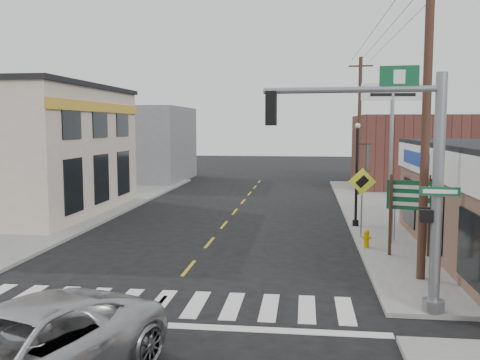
# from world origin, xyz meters

# --- Properties ---
(ground) EXTENTS (140.00, 140.00, 0.00)m
(ground) POSITION_xyz_m (0.00, 0.00, 0.00)
(ground) COLOR black
(ground) RESTS_ON ground
(sidewalk_right) EXTENTS (6.00, 38.00, 0.13)m
(sidewalk_right) POSITION_xyz_m (9.00, 13.00, 0.07)
(sidewalk_right) COLOR gray
(sidewalk_right) RESTS_ON ground
(sidewalk_left) EXTENTS (6.00, 38.00, 0.13)m
(sidewalk_left) POSITION_xyz_m (-9.00, 13.00, 0.07)
(sidewalk_left) COLOR gray
(sidewalk_left) RESTS_ON ground
(center_line) EXTENTS (0.12, 56.00, 0.01)m
(center_line) POSITION_xyz_m (0.00, 8.00, 0.01)
(center_line) COLOR gold
(center_line) RESTS_ON ground
(crosswalk) EXTENTS (11.00, 2.20, 0.01)m
(crosswalk) POSITION_xyz_m (0.00, 0.40, 0.01)
(crosswalk) COLOR silver
(crosswalk) RESTS_ON ground
(bldg_distant_right) EXTENTS (8.00, 10.00, 5.60)m
(bldg_distant_right) POSITION_xyz_m (12.00, 30.00, 2.80)
(bldg_distant_right) COLOR brown
(bldg_distant_right) RESTS_ON ground
(bldg_distant_left) EXTENTS (9.00, 10.00, 6.40)m
(bldg_distant_left) POSITION_xyz_m (-11.00, 32.00, 3.20)
(bldg_distant_left) COLOR slate
(bldg_distant_left) RESTS_ON ground
(suv) EXTENTS (4.64, 6.48, 1.64)m
(suv) POSITION_xyz_m (-1.11, -4.91, 0.82)
(suv) COLOR #AFB2B5
(suv) RESTS_ON ground
(traffic_signal_pole) EXTENTS (4.90, 0.38, 6.21)m
(traffic_signal_pole) POSITION_xyz_m (6.46, 0.26, 3.83)
(traffic_signal_pole) COLOR gray
(traffic_signal_pole) RESTS_ON sidewalk_right
(guide_sign) EXTENTS (1.69, 0.14, 2.97)m
(guide_sign) POSITION_xyz_m (7.69, 6.17, 2.04)
(guide_sign) COLOR #482D21
(guide_sign) RESTS_ON sidewalk_right
(fire_hydrant) EXTENTS (0.22, 0.22, 0.71)m
(fire_hydrant) POSITION_xyz_m (6.30, 7.33, 0.51)
(fire_hydrant) COLOR #C99200
(fire_hydrant) RESTS_ON sidewalk_right
(ped_crossing_sign) EXTENTS (1.14, 0.08, 2.94)m
(ped_crossing_sign) POSITION_xyz_m (6.30, 9.35, 2.12)
(ped_crossing_sign) COLOR gray
(ped_crossing_sign) RESTS_ON sidewalk_right
(lamp_post) EXTENTS (0.63, 0.49, 4.83)m
(lamp_post) POSITION_xyz_m (6.36, 11.87, 2.94)
(lamp_post) COLOR black
(lamp_post) RESTS_ON sidewalk_right
(dance_center_sign) EXTENTS (3.45, 0.22, 7.33)m
(dance_center_sign) POSITION_xyz_m (8.66, 17.19, 5.60)
(dance_center_sign) COLOR gray
(dance_center_sign) RESTS_ON sidewalk_right
(utility_pole_near) EXTENTS (1.76, 0.26, 10.11)m
(utility_pole_near) POSITION_xyz_m (7.50, 3.23, 5.31)
(utility_pole_near) COLOR #432F21
(utility_pole_near) RESTS_ON sidewalk_right
(utility_pole_far) EXTENTS (1.61, 0.24, 9.26)m
(utility_pole_far) POSITION_xyz_m (7.50, 23.48, 4.88)
(utility_pole_far) COLOR #3E271E
(utility_pole_far) RESTS_ON sidewalk_right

